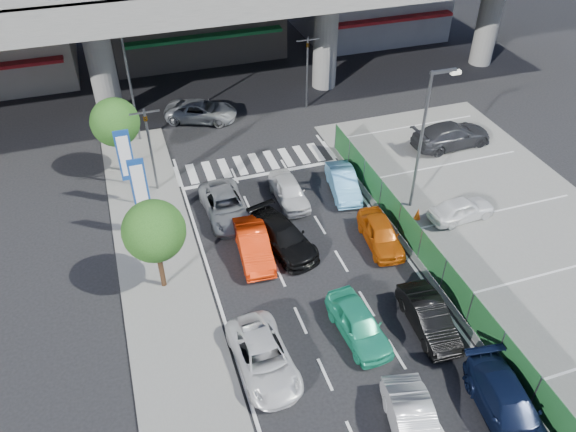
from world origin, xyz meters
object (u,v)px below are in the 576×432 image
object	(u,v)px
signboard_near	(140,188)
hatch_black_mid_right	(429,317)
signboard_far	(126,158)
tree_far	(115,122)
sedan_white_front_mid	(289,191)
traffic_light_right	(308,55)
traffic_cone	(418,214)
crossing_wagon_silver	(201,111)
parked_sedan_dgrey	(452,135)
taxi_orange_left	(254,245)
parked_sedan_white	(462,209)
traffic_light_left	(147,130)
minivan_navy_back	(509,408)
street_lamp_right	(426,131)
sedan_black_mid	(283,236)
hatch_white_back_mid	(414,427)
taxi_teal_mid	(359,324)
tree_near	(154,231)
street_lamp_left	(131,72)
wagon_silver_front_left	(226,206)
kei_truck_front_right	(343,183)
sedan_white_mid_left	(264,358)
taxi_orange_right	(381,233)

from	to	relation	value
signboard_near	hatch_black_mid_right	distance (m)	14.91
signboard_near	signboard_far	distance (m)	3.03
tree_far	hatch_black_mid_right	distance (m)	20.27
hatch_black_mid_right	sedan_white_front_mid	distance (m)	11.07
traffic_light_right	traffic_cone	distance (m)	14.69
crossing_wagon_silver	parked_sedan_dgrey	bearing A→B (deg)	-97.31
taxi_orange_left	parked_sedan_white	size ratio (longest dim) A/B	1.14
traffic_light_left	minivan_navy_back	bearing A→B (deg)	-61.49
street_lamp_right	traffic_cone	world-z (taller)	street_lamp_right
minivan_navy_back	crossing_wagon_silver	world-z (taller)	minivan_navy_back
hatch_black_mid_right	traffic_cone	xyz separation A→B (m)	(3.28, 6.91, -0.26)
traffic_light_right	sedan_black_mid	size ratio (longest dim) A/B	1.11
hatch_white_back_mid	signboard_near	bearing A→B (deg)	129.12
parked_sedan_dgrey	signboard_near	bearing A→B (deg)	95.53
taxi_teal_mid	tree_near	bearing A→B (deg)	140.06
street_lamp_left	taxi_orange_left	world-z (taller)	street_lamp_left
signboard_far	hatch_black_mid_right	world-z (taller)	signboard_far
taxi_teal_mid	parked_sedan_white	xyz separation A→B (m)	(8.51, 5.61, 0.00)
sedan_white_front_mid	parked_sedan_white	xyz separation A→B (m)	(8.27, -4.50, 0.03)
signboard_far	wagon_silver_front_left	size ratio (longest dim) A/B	0.99
traffic_light_left	parked_sedan_white	xyz separation A→B (m)	(15.19, -7.89, -3.25)
signboard_near	minivan_navy_back	size ratio (longest dim) A/B	0.99
taxi_orange_left	traffic_light_left	bearing A→B (deg)	121.91
tree_near	taxi_teal_mid	bearing A→B (deg)	-36.33
signboard_near	tree_near	bearing A→B (deg)	-87.13
signboard_far	taxi_teal_mid	bearing A→B (deg)	-57.11
traffic_light_left	taxi_teal_mid	xyz separation A→B (m)	(6.68, -13.50, -3.25)
street_lamp_right	parked_sedan_dgrey	world-z (taller)	street_lamp_right
parked_sedan_dgrey	parked_sedan_white	bearing A→B (deg)	149.82
kei_truck_front_right	parked_sedan_dgrey	xyz separation A→B (m)	(8.58, 2.55, 0.18)
signboard_far	parked_sedan_white	distance (m)	18.12
signboard_far	sedan_white_mid_left	distance (m)	13.65
tree_near	taxi_orange_right	size ratio (longest dim) A/B	1.23
wagon_silver_front_left	sedan_white_front_mid	xyz separation A→B (m)	(3.70, 0.24, 0.00)
minivan_navy_back	traffic_cone	world-z (taller)	minivan_navy_back
signboard_far	street_lamp_left	bearing A→B (deg)	79.69
wagon_silver_front_left	crossing_wagon_silver	world-z (taller)	crossing_wagon_silver
taxi_orange_right	hatch_black_mid_right	bearing A→B (deg)	-89.15
tree_near	street_lamp_left	bearing A→B (deg)	87.24
tree_near	traffic_cone	size ratio (longest dim) A/B	7.11
traffic_light_right	taxi_teal_mid	distance (m)	21.36
taxi_teal_mid	wagon_silver_front_left	xyz separation A→B (m)	(-3.46, 9.87, -0.03)
taxi_orange_right	street_lamp_left	bearing A→B (deg)	131.46
street_lamp_right	street_lamp_left	size ratio (longest dim) A/B	1.00
street_lamp_right	kei_truck_front_right	distance (m)	5.78
parked_sedan_dgrey	traffic_cone	distance (m)	8.42
tree_far	kei_truck_front_right	bearing A→B (deg)	-27.43
traffic_light_left	tree_near	size ratio (longest dim) A/B	1.08
hatch_black_mid_right	traffic_cone	bearing A→B (deg)	68.19
sedan_black_mid	traffic_cone	world-z (taller)	sedan_black_mid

